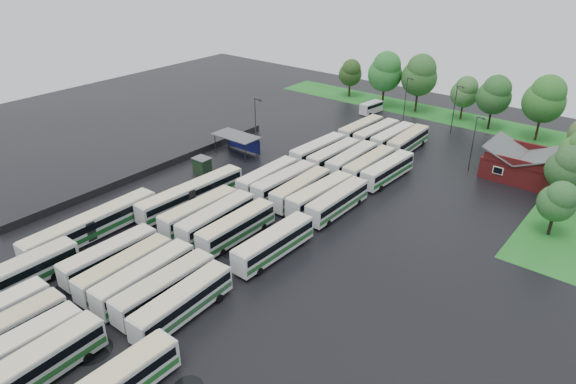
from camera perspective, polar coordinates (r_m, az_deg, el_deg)
The scene contains 51 objects.
ground at distance 66.00m, azimuth -7.93°, elevation -5.12°, with size 160.00×160.00×0.00m, color black.
brick_building at distance 88.56m, azimuth 24.31°, elevation 2.61°, with size 10.07×8.60×5.39m.
wash_shed at distance 89.62m, azimuth -5.60°, elevation 6.01°, with size 8.20×4.20×3.58m.
utility_hut at distance 83.60m, azimuth -9.53°, elevation 2.94°, with size 2.70×2.20×2.62m.
grass_strip_north at distance 115.15m, azimuth 16.86°, elevation 8.15°, with size 80.00×10.00×0.01m, color #1D6E20.
west_fence at distance 85.61m, azimuth -14.47°, elevation 2.50°, with size 0.10×50.00×1.20m, color #2D2D30.
bus_r0c1 at distance 55.43m, azimuth -29.11°, elevation -13.57°, with size 2.55×11.58×3.22m.
bus_r0c2 at distance 52.93m, azimuth -27.85°, elevation -15.30°, with size 2.69×11.71×3.25m.
bus_r0c3 at distance 50.61m, azimuth -26.21°, elevation -16.94°, with size 2.97×12.23×3.38m.
bus_r1c0 at distance 62.21m, azimuth -19.21°, elevation -6.75°, with size 2.57×11.63×3.23m.
bus_r1c1 at distance 59.50m, azimuth -17.67°, elevation -8.14°, with size 2.93×11.75×3.25m.
bus_r1c2 at distance 57.44m, azimuth -15.63°, elevation -9.12°, with size 3.10×12.23×3.38m.
bus_r1c3 at distance 55.45m, azimuth -13.53°, elevation -10.32°, with size 2.64×11.95×3.32m.
bus_r1c4 at distance 53.17m, azimuth -11.61°, elevation -11.93°, with size 3.08×11.99×3.31m.
bus_r2c0 at distance 68.60m, azimuth -9.81°, elevation -2.18°, with size 2.68×11.96×3.32m.
bus_r2c1 at distance 66.65m, azimuth -7.94°, elevation -2.92°, with size 3.02×12.23×3.38m.
bus_r2c2 at distance 64.58m, azimuth -5.73°, elevation -3.87°, with size 2.58×11.84×3.29m.
bus_r2c4 at distance 60.97m, azimuth -1.58°, elevation -5.71°, with size 2.79×12.11×3.36m.
bus_r3c0 at distance 77.24m, azimuth -2.24°, elevation 1.64°, with size 2.63×11.74×3.26m.
bus_r3c1 at distance 75.49m, azimuth -0.39°, elevation 1.06°, with size 2.94×12.03×3.33m.
bus_r3c2 at distance 73.59m, azimuth 1.43°, elevation 0.31°, with size 2.76×11.77×3.26m.
bus_r3c3 at distance 71.94m, azimuth 3.58°, elevation -0.34°, with size 3.12×12.21×3.37m.
bus_r3c4 at distance 70.54m, azimuth 5.52°, elevation -1.05°, with size 2.56×11.81×3.29m.
bus_r4c0 at distance 86.98m, azimuth 3.38°, elevation 4.63°, with size 3.12×12.23×3.37m.
bus_r4c1 at distance 85.13m, azimuth 5.13°, elevation 4.02°, with size 2.79×11.85×3.28m.
bus_r4c2 at distance 83.58m, azimuth 7.11°, elevation 3.51°, with size 2.80×12.13×3.36m.
bus_r4c3 at distance 82.16m, azimuth 9.04°, elevation 2.94°, with size 2.66×12.04×3.35m.
bus_r4c4 at distance 81.08m, azimuth 10.99°, elevation 2.41°, with size 2.94×11.85×3.27m.
bus_r5c0 at distance 97.71m, azimuth 8.12°, elevation 6.89°, with size 2.83×11.64×3.22m.
bus_r5c1 at distance 95.87m, azimuth 9.81°, elevation 6.38°, with size 3.06×11.84×3.27m.
bus_r5c2 at distance 94.71m, azimuth 11.57°, elevation 5.95°, with size 2.87×11.64×3.22m.
bus_r5c3 at distance 93.50m, azimuth 13.20°, elevation 5.53°, with size 2.75×11.84×3.28m.
artic_bus_west_b at distance 73.60m, azimuth -10.67°, elevation -0.18°, with size 3.11×17.47×3.23m.
artic_bus_west_c at distance 68.97m, azimuth -20.96°, elevation -3.49°, with size 2.95×18.28×3.38m.
minibus at distance 112.74m, azimuth 9.24°, elevation 9.29°, with size 2.77×5.79×2.43m.
tree_north_0 at distance 123.25m, azimuth 6.97°, elevation 13.04°, with size 5.37×5.36×8.88m.
tree_north_1 at distance 116.04m, azimuth 10.79°, elevation 13.04°, with size 7.42×7.42×12.30m.
tree_north_2 at distance 114.02m, azimuth 14.44°, elevation 12.50°, with size 7.54×7.54×12.48m.
tree_north_3 at distance 112.01m, azimuth 19.09°, elevation 10.49°, with size 5.54×5.54×9.17m.
tree_north_4 at distance 107.73m, azimuth 21.99°, elevation 10.02°, with size 6.56×6.56×10.86m.
tree_north_5 at distance 104.74m, azimuth 26.68°, elevation 9.25°, with size 7.50×7.50×12.43m.
tree_east_0 at distance 71.92m, azimuth 27.83°, elevation -0.88°, with size 4.68×4.66×7.71m.
tree_east_1 at distance 80.75m, azimuth 28.61°, elevation 2.47°, with size 5.43×5.43×8.99m.
lamp_post_ne at distance 86.97m, azimuth 19.98°, elevation 5.47°, with size 1.41×0.27×9.16m.
lamp_post_nw at distance 88.14m, azimuth -3.57°, elevation 7.73°, with size 1.56×0.30×10.15m.
lamp_post_back_w at distance 107.25m, azimuth 12.99°, elevation 10.27°, with size 1.41×0.28×9.17m.
lamp_post_back_e at distance 102.77m, azimuth 18.08°, elevation 9.02°, with size 1.46×0.28×9.47m.
puddle_0 at distance 60.98m, azimuth -22.46°, elevation -10.15°, with size 5.40×5.40×0.01m, color black.
puddle_1 at distance 53.08m, azimuth -21.04°, elevation -16.10°, with size 3.97×3.97×0.01m, color black.
puddle_2 at distance 72.81m, azimuth -11.12°, elevation -2.13°, with size 6.33×6.33×0.01m, color black.
puddle_3 at distance 63.15m, azimuth -5.84°, elevation -6.59°, with size 3.60×3.60×0.01m, color black.
Camera 1 is at (41.80, -37.57, 34.60)m, focal length 32.00 mm.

